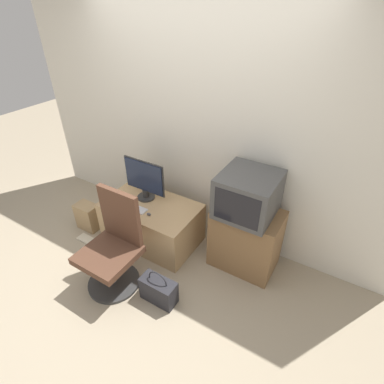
# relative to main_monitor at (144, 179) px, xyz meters

# --- Properties ---
(ground_plane) EXTENTS (12.00, 12.00, 0.00)m
(ground_plane) POSITION_rel_main_monitor_xyz_m (0.38, -0.89, -0.73)
(ground_plane) COLOR tan
(wall_back) EXTENTS (4.40, 0.05, 2.60)m
(wall_back) POSITION_rel_main_monitor_xyz_m (0.38, 0.43, 0.57)
(wall_back) COLOR silver
(wall_back) RESTS_ON ground_plane
(desk) EXTENTS (1.06, 0.64, 0.49)m
(desk) POSITION_rel_main_monitor_xyz_m (0.12, -0.09, -0.49)
(desk) COLOR tan
(desk) RESTS_ON ground_plane
(side_stand) EXTENTS (0.66, 0.44, 0.69)m
(side_stand) POSITION_rel_main_monitor_xyz_m (1.20, 0.10, -0.39)
(side_stand) COLOR olive
(side_stand) RESTS_ON ground_plane
(main_monitor) EXTENTS (0.52, 0.20, 0.47)m
(main_monitor) POSITION_rel_main_monitor_xyz_m (0.00, 0.00, 0.00)
(main_monitor) COLOR #2D2D2D
(main_monitor) RESTS_ON desk
(keyboard) EXTENTS (0.32, 0.10, 0.01)m
(keyboard) POSITION_rel_main_monitor_xyz_m (0.01, -0.23, -0.24)
(keyboard) COLOR silver
(keyboard) RESTS_ON desk
(mouse) EXTENTS (0.05, 0.03, 0.03)m
(mouse) POSITION_rel_main_monitor_xyz_m (0.23, -0.24, -0.23)
(mouse) COLOR #4C4C51
(mouse) RESTS_ON desk
(crt_tv) EXTENTS (0.52, 0.54, 0.41)m
(crt_tv) POSITION_rel_main_monitor_xyz_m (1.17, 0.09, 0.16)
(crt_tv) COLOR #474747
(crt_tv) RESTS_ON side_stand
(office_chair) EXTENTS (0.51, 0.51, 0.99)m
(office_chair) POSITION_rel_main_monitor_xyz_m (0.20, -0.76, -0.32)
(office_chair) COLOR #333333
(office_chair) RESTS_ON ground_plane
(cardboard_box_lower) EXTENTS (0.27, 0.18, 0.34)m
(cardboard_box_lower) POSITION_rel_main_monitor_xyz_m (-0.67, -0.34, -0.57)
(cardboard_box_lower) COLOR #A3845B
(cardboard_box_lower) RESTS_ON ground_plane
(handbag) EXTENTS (0.35, 0.16, 0.37)m
(handbag) POSITION_rel_main_monitor_xyz_m (0.70, -0.75, -0.60)
(handbag) COLOR #232328
(handbag) RESTS_ON ground_plane
(book) EXTENTS (0.19, 0.11, 0.02)m
(book) POSITION_rel_main_monitor_xyz_m (-0.55, -0.53, -0.72)
(book) COLOR beige
(book) RESTS_ON ground_plane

